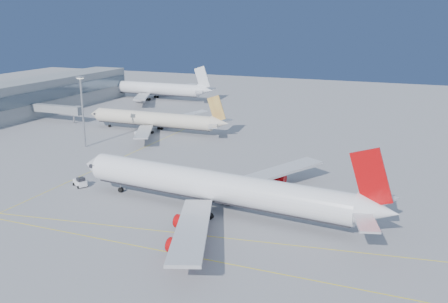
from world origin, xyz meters
TOP-DOWN VIEW (x-y plane):
  - ground at (0.00, 0.00)m, footprint 500.00×500.00m
  - terminal at (-114.93, 85.00)m, footprint 18.40×110.00m
  - jet_bridge at (-93.11, 72.00)m, footprint 23.60×3.60m
  - taxiway_lines at (-14.71, 6.34)m, footprint 118.86×140.00m
  - airliner_virgin at (4.32, 7.46)m, footprint 75.74×67.74m
  - airliner_etihad at (-47.83, 71.36)m, footprint 57.91×53.66m
  - airliner_third at (-86.95, 136.50)m, footprint 67.40×62.38m
  - pushback_tug at (-34.83, 9.86)m, footprint 4.75×4.12m
  - light_mast at (-58.43, 42.85)m, footprint 2.00×2.00m

SIDE VIEW (x-z plane):
  - ground at x=0.00m, z-range 0.00..0.00m
  - taxiway_lines at x=-14.71m, z-range 0.00..0.02m
  - pushback_tug at x=-34.83m, z-range -0.09..2.31m
  - airliner_etihad at x=-47.83m, z-range -2.96..12.19m
  - jet_bridge at x=-93.11m, z-range 1.72..8.62m
  - airliner_third at x=-86.95m, z-range -3.58..14.56m
  - airliner_virgin at x=4.32m, z-range -3.71..14.97m
  - terminal at x=-114.93m, z-range 0.01..15.01m
  - light_mast at x=-58.43m, z-range 2.08..25.19m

